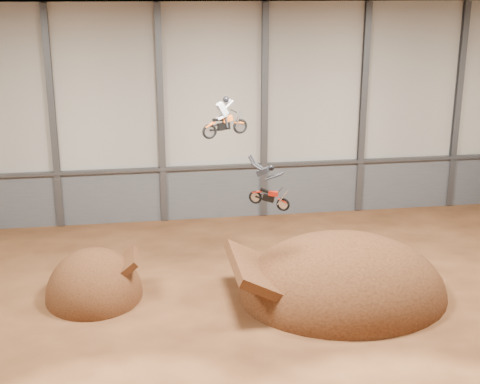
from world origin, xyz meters
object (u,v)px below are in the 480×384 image
Objects in this scene: landing_ramp at (342,294)px; fmx_rider_b at (268,184)px; takeoff_ramp at (95,296)px; fmx_rider_a at (225,115)px.

fmx_rider_b reaches higher than landing_ramp.
takeoff_ramp is 10.53m from fmx_rider_b.
fmx_rider_b is (8.47, -1.75, 6.00)m from takeoff_ramp.
takeoff_ramp is 12.46m from landing_ramp.
landing_ramp is at bearing 27.59° from fmx_rider_b.
takeoff_ramp is 11.20m from fmx_rider_a.
fmx_rider_a is at bearing 153.18° from fmx_rider_b.
landing_ramp is at bearing -37.35° from fmx_rider_a.
landing_ramp is 10.75m from fmx_rider_a.
fmx_rider_a is 4.11m from fmx_rider_b.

